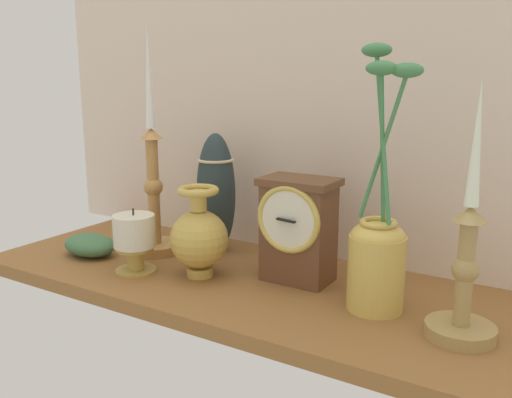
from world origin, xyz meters
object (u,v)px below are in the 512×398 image
tall_ceramic_vase (216,193)px  pillar_candle_front (135,238)px  candlestick_tall_center (465,274)px  brass_vase_bulbous (199,237)px  mantel_clock (297,228)px  brass_vase_jar (377,249)px  candlestick_tall_left (154,192)px

tall_ceramic_vase → pillar_candle_front: bearing=-108.3°
candlestick_tall_center → brass_vase_bulbous: size_ratio=2.14×
mantel_clock → tall_ceramic_vase: (-20.67, 5.90, 2.59)cm
brass_vase_jar → brass_vase_bulbous: bearing=-174.9°
mantel_clock → candlestick_tall_left: (-30.63, -0.70, 2.76)cm
pillar_candle_front → brass_vase_bulbous: bearing=20.3°
mantel_clock → candlestick_tall_left: bearing=-178.7°
tall_ceramic_vase → candlestick_tall_center: bearing=-14.8°
brass_vase_jar → tall_ceramic_vase: (-35.77, 9.96, 2.41)cm
brass_vase_bulbous → tall_ceramic_vase: (-5.48, 12.66, 4.67)cm
mantel_clock → pillar_candle_front: 28.53cm
mantel_clock → brass_vase_bulbous: 16.76cm
candlestick_tall_center → brass_vase_bulbous: (-43.03, 0.15, -1.83)cm
mantel_clock → brass_vase_jar: brass_vase_jar is taller
candlestick_tall_center → brass_vase_bulbous: candlestick_tall_center is taller
mantel_clock → tall_ceramic_vase: size_ratio=0.75×
candlestick_tall_left → brass_vase_jar: 45.92cm
candlestick_tall_left → candlestick_tall_center: size_ratio=1.28×
mantel_clock → brass_vase_jar: size_ratio=0.46×
pillar_candle_front → tall_ceramic_vase: bearing=71.7°
pillar_candle_front → tall_ceramic_vase: tall_ceramic_vase is taller
candlestick_tall_center → pillar_candle_front: size_ratio=2.95×
pillar_candle_front → tall_ceramic_vase: size_ratio=0.49×
candlestick_tall_left → tall_ceramic_vase: size_ratio=1.85×
candlestick_tall_left → pillar_candle_front: bearing=-66.4°
pillar_candle_front → candlestick_tall_center: bearing=4.2°
tall_ceramic_vase → brass_vase_jar: bearing=-15.6°
mantel_clock → pillar_candle_front: size_ratio=1.53×
candlestick_tall_left → candlestick_tall_center: 58.87cm
mantel_clock → candlestick_tall_center: 28.68cm
brass_vase_bulbous → pillar_candle_front: (-11.02, -4.07, -1.03)cm
pillar_candle_front → mantel_clock: bearing=22.5°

